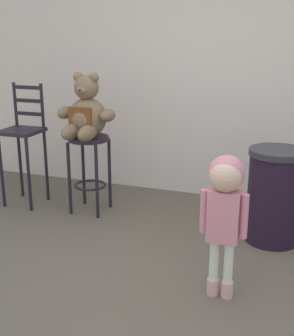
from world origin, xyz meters
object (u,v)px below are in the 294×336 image
object	(u,v)px
child_walking	(225,197)
trash_bin	(275,196)
bar_stool_with_teddy	(89,158)
teddy_bear	(86,114)
bar_chair_empty	(23,138)

from	to	relation	value
child_walking	trash_bin	distance (m)	1.06
bar_stool_with_teddy	teddy_bear	world-z (taller)	teddy_bear
child_walking	trash_bin	size ratio (longest dim) A/B	1.22
child_walking	bar_chair_empty	bearing A→B (deg)	-155.67
teddy_bear	bar_chair_empty	world-z (taller)	teddy_bear
trash_bin	bar_stool_with_teddy	bearing A→B (deg)	177.22
child_walking	bar_chair_empty	size ratio (longest dim) A/B	0.80
bar_stool_with_teddy	trash_bin	world-z (taller)	trash_bin
teddy_bear	trash_bin	xyz separation A→B (m)	(1.75, -0.06, -0.57)
child_walking	bar_chair_empty	world-z (taller)	bar_chair_empty
teddy_bear	bar_chair_empty	size ratio (longest dim) A/B	0.49
child_walking	bar_chair_empty	distance (m)	2.45
teddy_bear	child_walking	size ratio (longest dim) A/B	0.61
teddy_bear	trash_bin	bearing A→B (deg)	-1.83
teddy_bear	child_walking	world-z (taller)	teddy_bear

